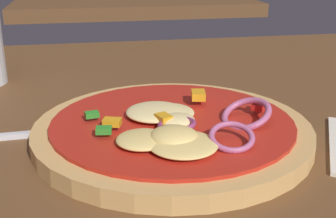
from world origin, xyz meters
TOP-DOWN VIEW (x-y plane):
  - dining_table at (0.00, 0.00)m, footprint 1.42×0.83m
  - pizza at (-0.02, -0.01)m, footprint 0.24×0.24m
  - background_table at (0.07, 1.12)m, footprint 0.73×0.48m

SIDE VIEW (x-z plane):
  - dining_table at x=0.00m, z-range 0.00..0.04m
  - background_table at x=0.07m, z-range 0.00..0.04m
  - pizza at x=-0.02m, z-range 0.03..0.07m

